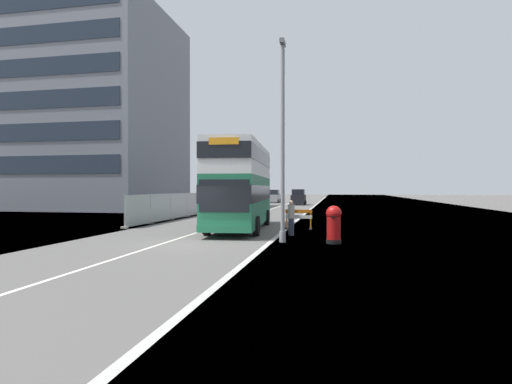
% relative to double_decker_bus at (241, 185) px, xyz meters
% --- Properties ---
extents(ground, '(140.00, 280.00, 0.10)m').
position_rel_double_decker_bus_xyz_m(ground, '(-0.13, -6.48, -2.64)').
color(ground, '#565451').
extents(double_decker_bus, '(3.38, 10.36, 4.88)m').
position_rel_double_decker_bus_xyz_m(double_decker_bus, '(0.00, 0.00, 0.00)').
color(double_decker_bus, '#1E6B47').
rests_on(double_decker_bus, ground).
extents(lamppost_foreground, '(0.29, 0.70, 8.95)m').
position_rel_double_decker_bus_xyz_m(lamppost_foreground, '(3.11, -5.07, 1.64)').
color(lamppost_foreground, gray).
rests_on(lamppost_foreground, ground).
extents(red_pillar_postbox, '(0.67, 0.67, 1.64)m').
position_rel_double_decker_bus_xyz_m(red_pillar_postbox, '(5.34, -5.04, -1.69)').
color(red_pillar_postbox, black).
rests_on(red_pillar_postbox, ground).
extents(roadworks_barrier, '(1.58, 0.55, 1.15)m').
position_rel_double_decker_bus_xyz_m(roadworks_barrier, '(3.30, 0.70, -1.88)').
color(roadworks_barrier, orange).
rests_on(roadworks_barrier, ground).
extents(construction_site_fence, '(0.44, 17.20, 2.04)m').
position_rel_double_decker_bus_xyz_m(construction_site_fence, '(-6.89, 7.60, -1.62)').
color(construction_site_fence, '#A8AAAD').
rests_on(construction_site_fence, ground).
extents(car_oncoming_near, '(2.10, 4.56, 2.03)m').
position_rel_double_decker_bus_xyz_m(car_oncoming_near, '(-5.05, 17.97, -1.63)').
color(car_oncoming_near, gray).
rests_on(car_oncoming_near, ground).
extents(car_receding_mid, '(1.95, 3.86, 2.11)m').
position_rel_double_decker_bus_xyz_m(car_receding_mid, '(-4.94, 25.46, -1.61)').
color(car_receding_mid, navy).
rests_on(car_receding_mid, ground).
extents(car_receding_far, '(2.09, 3.98, 2.26)m').
position_rel_double_decker_bus_xyz_m(car_receding_far, '(0.12, 35.24, -1.54)').
color(car_receding_far, black).
rests_on(car_receding_far, ground).
extents(car_far_side, '(1.94, 4.03, 2.15)m').
position_rel_double_decker_bus_xyz_m(car_far_side, '(-4.74, 43.52, -1.59)').
color(car_far_side, gray).
rests_on(car_far_side, ground).
extents(bare_tree_far_verge_near, '(2.96, 2.70, 5.14)m').
position_rel_double_decker_bus_xyz_m(bare_tree_far_verge_near, '(-11.45, 32.03, -0.41)').
color(bare_tree_far_verge_near, '#4C3D2D').
rests_on(bare_tree_far_verge_near, ground).
extents(bare_tree_far_verge_mid, '(2.99, 2.40, 4.45)m').
position_rel_double_decker_bus_xyz_m(bare_tree_far_verge_mid, '(-11.09, 29.93, -0.47)').
color(bare_tree_far_verge_mid, '#4C3D2D').
rests_on(bare_tree_far_verge_mid, ground).
extents(pedestrian_at_kerb, '(0.34, 0.34, 1.78)m').
position_rel_double_decker_bus_xyz_m(pedestrian_at_kerb, '(3.20, -2.40, -1.69)').
color(pedestrian_at_kerb, '#2D3342').
rests_on(pedestrian_at_kerb, ground).
extents(backdrop_office_block, '(27.79, 16.83, 23.08)m').
position_rel_double_decker_bus_xyz_m(backdrop_office_block, '(-28.14, 21.21, 8.95)').
color(backdrop_office_block, gray).
rests_on(backdrop_office_block, ground).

